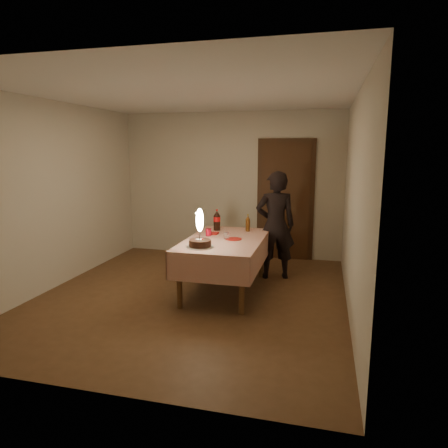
{
  "coord_description": "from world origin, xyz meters",
  "views": [
    {
      "loc": [
        1.66,
        -4.82,
        1.92
      ],
      "look_at": [
        0.38,
        0.26,
        0.95
      ],
      "focal_mm": 32.0,
      "sensor_mm": 36.0,
      "label": 1
    }
  ],
  "objects_px": {
    "birthday_cake": "(200,237)",
    "red_plate": "(234,239)",
    "clear_cup": "(227,236)",
    "photographer": "(275,225)",
    "amber_bottle_right": "(248,223)",
    "cola_bottle": "(217,220)",
    "red_cup": "(208,232)",
    "dining_table": "(225,246)"
  },
  "relations": [
    {
      "from": "clear_cup",
      "to": "photographer",
      "type": "xyz_separation_m",
      "value": [
        0.56,
        0.77,
        0.03
      ]
    },
    {
      "from": "birthday_cake",
      "to": "clear_cup",
      "type": "xyz_separation_m",
      "value": [
        0.22,
        0.51,
        -0.07
      ]
    },
    {
      "from": "birthday_cake",
      "to": "red_cup",
      "type": "height_order",
      "value": "birthday_cake"
    },
    {
      "from": "birthday_cake",
      "to": "red_cup",
      "type": "distance_m",
      "value": 0.67
    },
    {
      "from": "dining_table",
      "to": "red_cup",
      "type": "xyz_separation_m",
      "value": [
        -0.27,
        0.14,
        0.15
      ]
    },
    {
      "from": "red_plate",
      "to": "photographer",
      "type": "bearing_deg",
      "value": 58.14
    },
    {
      "from": "red_plate",
      "to": "clear_cup",
      "type": "relative_size",
      "value": 2.44
    },
    {
      "from": "cola_bottle",
      "to": "amber_bottle_right",
      "type": "height_order",
      "value": "cola_bottle"
    },
    {
      "from": "birthday_cake",
      "to": "red_plate",
      "type": "bearing_deg",
      "value": 59.06
    },
    {
      "from": "dining_table",
      "to": "birthday_cake",
      "type": "relative_size",
      "value": 3.56
    },
    {
      "from": "clear_cup",
      "to": "red_plate",
      "type": "bearing_deg",
      "value": 8.4
    },
    {
      "from": "red_cup",
      "to": "photographer",
      "type": "distance_m",
      "value": 1.06
    },
    {
      "from": "cola_bottle",
      "to": "photographer",
      "type": "distance_m",
      "value": 0.88
    },
    {
      "from": "dining_table",
      "to": "cola_bottle",
      "type": "xyz_separation_m",
      "value": [
        -0.26,
        0.54,
        0.25
      ]
    },
    {
      "from": "dining_table",
      "to": "amber_bottle_right",
      "type": "bearing_deg",
      "value": 70.65
    },
    {
      "from": "red_plate",
      "to": "red_cup",
      "type": "relative_size",
      "value": 2.2
    },
    {
      "from": "birthday_cake",
      "to": "red_plate",
      "type": "height_order",
      "value": "birthday_cake"
    },
    {
      "from": "red_plate",
      "to": "amber_bottle_right",
      "type": "height_order",
      "value": "amber_bottle_right"
    },
    {
      "from": "dining_table",
      "to": "clear_cup",
      "type": "height_order",
      "value": "clear_cup"
    },
    {
      "from": "cola_bottle",
      "to": "photographer",
      "type": "bearing_deg",
      "value": 13.86
    },
    {
      "from": "dining_table",
      "to": "red_plate",
      "type": "relative_size",
      "value": 7.82
    },
    {
      "from": "birthday_cake",
      "to": "cola_bottle",
      "type": "bearing_deg",
      "value": 93.84
    },
    {
      "from": "photographer",
      "to": "amber_bottle_right",
      "type": "bearing_deg",
      "value": -156.04
    },
    {
      "from": "red_cup",
      "to": "cola_bottle",
      "type": "xyz_separation_m",
      "value": [
        0.01,
        0.41,
        0.1
      ]
    },
    {
      "from": "amber_bottle_right",
      "to": "photographer",
      "type": "relative_size",
      "value": 0.16
    },
    {
      "from": "dining_table",
      "to": "red_cup",
      "type": "height_order",
      "value": "red_cup"
    },
    {
      "from": "clear_cup",
      "to": "cola_bottle",
      "type": "relative_size",
      "value": 0.28
    },
    {
      "from": "amber_bottle_right",
      "to": "dining_table",
      "type": "bearing_deg",
      "value": -109.35
    },
    {
      "from": "birthday_cake",
      "to": "amber_bottle_right",
      "type": "xyz_separation_m",
      "value": [
        0.39,
        1.1,
        -0.0
      ]
    },
    {
      "from": "birthday_cake",
      "to": "cola_bottle",
      "type": "height_order",
      "value": "birthday_cake"
    },
    {
      "from": "dining_table",
      "to": "birthday_cake",
      "type": "xyz_separation_m",
      "value": [
        -0.19,
        -0.52,
        0.22
      ]
    },
    {
      "from": "birthday_cake",
      "to": "red_plate",
      "type": "distance_m",
      "value": 0.62
    },
    {
      "from": "amber_bottle_right",
      "to": "birthday_cake",
      "type": "bearing_deg",
      "value": -109.61
    },
    {
      "from": "red_cup",
      "to": "amber_bottle_right",
      "type": "distance_m",
      "value": 0.66
    },
    {
      "from": "red_plate",
      "to": "cola_bottle",
      "type": "xyz_separation_m",
      "value": [
        -0.38,
        0.54,
        0.15
      ]
    },
    {
      "from": "birthday_cake",
      "to": "dining_table",
      "type": "bearing_deg",
      "value": 70.1
    },
    {
      "from": "red_plate",
      "to": "amber_bottle_right",
      "type": "distance_m",
      "value": 0.6
    },
    {
      "from": "cola_bottle",
      "to": "red_plate",
      "type": "bearing_deg",
      "value": -54.82
    },
    {
      "from": "amber_bottle_right",
      "to": "photographer",
      "type": "bearing_deg",
      "value": 23.96
    },
    {
      "from": "red_plate",
      "to": "cola_bottle",
      "type": "bearing_deg",
      "value": 125.18
    },
    {
      "from": "birthday_cake",
      "to": "amber_bottle_right",
      "type": "relative_size",
      "value": 1.9
    },
    {
      "from": "red_cup",
      "to": "birthday_cake",
      "type": "bearing_deg",
      "value": -82.75
    }
  ]
}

